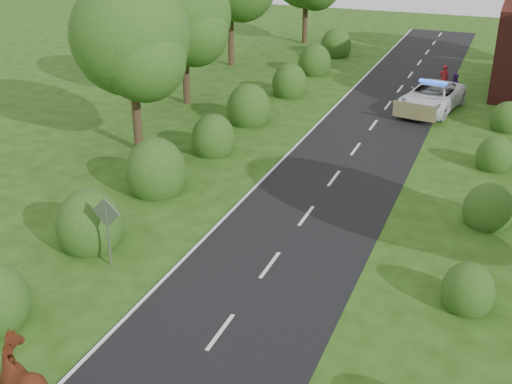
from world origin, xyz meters
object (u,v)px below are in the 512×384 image
at_px(road_sign, 107,222).
at_px(pedestrian_red, 444,78).
at_px(pedestrian_purple, 454,86).
at_px(police_van, 431,97).

bearing_deg(road_sign, pedestrian_red, 73.89).
distance_m(pedestrian_red, pedestrian_purple, 1.68).
xyz_separation_m(police_van, pedestrian_red, (0.14, 4.51, 0.04)).
bearing_deg(pedestrian_red, pedestrian_purple, 106.55).
xyz_separation_m(road_sign, pedestrian_red, (7.63, 26.44, -0.79)).
bearing_deg(road_sign, pedestrian_purple, 71.30).
relative_size(police_van, pedestrian_purple, 3.96).
bearing_deg(police_van, pedestrian_red, 98.02).
bearing_deg(police_van, pedestrian_purple, 82.33).
xyz_separation_m(road_sign, police_van, (7.50, 21.93, -0.83)).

